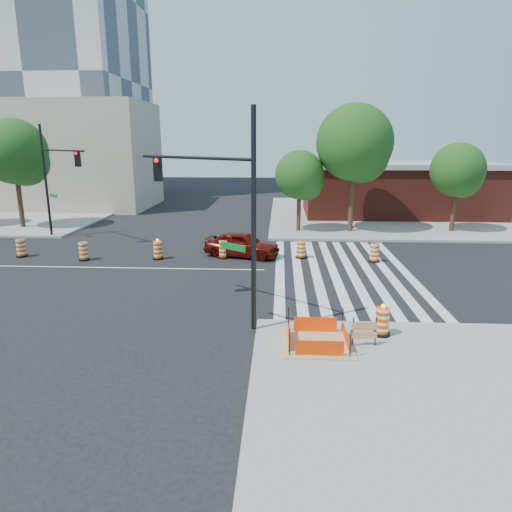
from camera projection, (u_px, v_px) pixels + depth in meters
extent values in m
plane|color=black|center=(130.00, 268.00, 23.71)|extent=(120.00, 120.00, 0.00)
cube|color=gray|center=(396.00, 215.00, 40.18)|extent=(22.00, 22.00, 0.15)
cube|color=gray|center=(1.00, 211.00, 42.04)|extent=(22.00, 22.00, 0.15)
cube|color=silver|center=(280.00, 270.00, 23.31)|extent=(0.45, 13.50, 0.01)
cube|color=silver|center=(298.00, 270.00, 23.26)|extent=(0.45, 13.50, 0.01)
cube|color=silver|center=(315.00, 271.00, 23.21)|extent=(0.45, 13.50, 0.01)
cube|color=silver|center=(333.00, 271.00, 23.17)|extent=(0.45, 13.50, 0.01)
cube|color=silver|center=(351.00, 271.00, 23.12)|extent=(0.45, 13.50, 0.01)
cube|color=silver|center=(369.00, 271.00, 23.07)|extent=(0.45, 13.50, 0.01)
cube|color=silver|center=(387.00, 272.00, 23.03)|extent=(0.45, 13.50, 0.01)
cube|color=silver|center=(405.00, 272.00, 22.98)|extent=(0.45, 13.50, 0.01)
cube|color=silver|center=(130.00, 268.00, 23.71)|extent=(14.00, 0.12, 0.01)
cube|color=tan|center=(317.00, 344.00, 14.49)|extent=(2.20, 2.20, 0.05)
cube|color=#FF3D05|center=(320.00, 349.00, 13.56)|extent=(1.44, 0.02, 0.55)
cube|color=#FF3D05|center=(315.00, 325.00, 15.30)|extent=(1.44, 0.02, 0.55)
cube|color=#FF3D05|center=(289.00, 336.00, 14.48)|extent=(0.02, 1.44, 0.55)
cube|color=#FF3D05|center=(346.00, 337.00, 14.38)|extent=(0.02, 1.44, 0.55)
cylinder|color=black|center=(289.00, 343.00, 13.56)|extent=(0.04, 0.04, 0.90)
cylinder|color=black|center=(350.00, 344.00, 13.47)|extent=(0.04, 0.04, 0.90)
cylinder|color=black|center=(289.00, 320.00, 15.31)|extent=(0.04, 0.04, 0.90)
cylinder|color=black|center=(342.00, 321.00, 15.21)|extent=(0.04, 0.04, 0.90)
cube|color=maroon|center=(398.00, 192.00, 39.68)|extent=(16.00, 8.00, 4.20)
cube|color=gray|center=(400.00, 165.00, 39.12)|extent=(16.50, 8.50, 0.40)
cube|color=tan|center=(78.00, 156.00, 44.39)|extent=(14.00, 10.00, 10.00)
imported|color=#530B07|center=(242.00, 244.00, 25.86)|extent=(4.56, 2.77, 1.45)
cylinder|color=black|center=(254.00, 223.00, 14.80)|extent=(0.17, 0.17, 7.36)
cylinder|color=black|center=(193.00, 158.00, 15.98)|extent=(4.53, 3.33, 0.11)
cube|color=black|center=(158.00, 169.00, 17.27)|extent=(0.29, 0.26, 0.92)
sphere|color=#FF0C0C|center=(156.00, 160.00, 17.02)|extent=(0.17, 0.17, 0.17)
cube|color=#0C591E|center=(233.00, 247.00, 15.58)|extent=(0.92, 0.68, 0.23)
cylinder|color=black|center=(46.00, 181.00, 30.39)|extent=(0.17, 0.17, 7.34)
cylinder|color=black|center=(62.00, 150.00, 28.10)|extent=(4.34, 3.55, 0.11)
cube|color=black|center=(78.00, 159.00, 26.97)|extent=(0.29, 0.26, 0.92)
sphere|color=#FF0C0C|center=(76.00, 153.00, 26.71)|extent=(0.17, 0.17, 0.17)
cube|color=#0C591E|center=(53.00, 196.00, 30.02)|extent=(0.88, 0.72, 0.23)
cylinder|color=black|center=(381.00, 334.00, 15.17)|extent=(0.56, 0.56, 0.09)
cylinder|color=#DA4D04|center=(382.00, 321.00, 15.05)|extent=(0.45, 0.45, 0.89)
sphere|color=#FF990C|center=(383.00, 306.00, 14.93)|extent=(0.15, 0.15, 0.15)
cube|color=#DA4D04|center=(365.00, 326.00, 14.22)|extent=(0.81, 0.14, 0.27)
cube|color=#DA4D04|center=(364.00, 335.00, 14.29)|extent=(0.81, 0.14, 0.21)
cylinder|color=black|center=(353.00, 332.00, 14.24)|extent=(0.04, 0.04, 0.96)
cylinder|color=black|center=(376.00, 331.00, 14.29)|extent=(0.04, 0.04, 0.96)
cylinder|color=#382314|center=(19.00, 195.00, 33.65)|extent=(0.35, 0.35, 5.04)
sphere|color=#194F16|center=(14.00, 151.00, 32.87)|extent=(4.73, 4.73, 4.73)
sphere|color=#194F16|center=(25.00, 162.00, 33.35)|extent=(3.47, 3.47, 3.47)
sphere|color=#194F16|center=(7.00, 158.00, 32.80)|extent=(3.15, 3.15, 3.15)
cylinder|color=#382314|center=(299.00, 207.00, 32.40)|extent=(0.30, 0.30, 3.65)
sphere|color=#194F16|center=(300.00, 175.00, 31.84)|extent=(3.42, 3.42, 3.42)
sphere|color=#194F16|center=(306.00, 183.00, 32.23)|extent=(2.51, 2.51, 2.51)
sphere|color=#194F16|center=(294.00, 180.00, 31.76)|extent=(2.28, 2.28, 2.28)
cylinder|color=#382314|center=(352.00, 194.00, 32.06)|extent=(0.36, 0.36, 5.60)
sphere|color=#194F16|center=(355.00, 142.00, 31.20)|extent=(5.25, 5.25, 5.25)
sphere|color=#194F16|center=(361.00, 155.00, 31.71)|extent=(3.85, 3.85, 3.85)
sphere|color=#194F16|center=(348.00, 150.00, 31.13)|extent=(3.50, 3.50, 3.50)
cylinder|color=#382314|center=(454.00, 205.00, 32.25)|extent=(0.32, 0.32, 3.96)
sphere|color=#194F16|center=(458.00, 170.00, 31.64)|extent=(3.71, 3.71, 3.71)
sphere|color=#194F16|center=(462.00, 178.00, 32.05)|extent=(2.72, 2.72, 2.72)
sphere|color=#194F16|center=(452.00, 175.00, 31.56)|extent=(2.48, 2.48, 2.48)
cylinder|color=black|center=(22.00, 256.00, 25.97)|extent=(0.60, 0.60, 0.10)
cylinder|color=#DA4D04|center=(21.00, 247.00, 25.85)|extent=(0.48, 0.48, 0.95)
cylinder|color=black|center=(84.00, 259.00, 25.22)|extent=(0.60, 0.60, 0.10)
cylinder|color=#DA4D04|center=(84.00, 251.00, 25.10)|extent=(0.48, 0.48, 0.95)
cylinder|color=black|center=(158.00, 258.00, 25.45)|extent=(0.60, 0.60, 0.10)
cylinder|color=#DA4D04|center=(158.00, 250.00, 25.33)|extent=(0.48, 0.48, 0.95)
sphere|color=#FF990C|center=(157.00, 240.00, 25.19)|extent=(0.16, 0.16, 0.16)
cylinder|color=black|center=(223.00, 257.00, 25.68)|extent=(0.60, 0.60, 0.10)
cylinder|color=#DA4D04|center=(223.00, 249.00, 25.55)|extent=(0.48, 0.48, 0.95)
cylinder|color=black|center=(301.00, 257.00, 25.67)|extent=(0.60, 0.60, 0.10)
cylinder|color=#DA4D04|center=(301.00, 249.00, 25.55)|extent=(0.48, 0.48, 0.95)
cylinder|color=black|center=(374.00, 261.00, 24.87)|extent=(0.60, 0.60, 0.10)
cylinder|color=#DA4D04|center=(375.00, 252.00, 24.74)|extent=(0.48, 0.48, 0.95)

